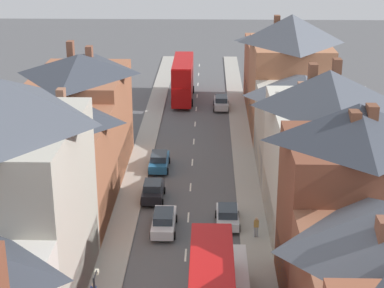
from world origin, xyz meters
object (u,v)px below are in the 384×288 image
(car_parked_left_b, at_px, (164,221))
(delivery_van, at_px, (232,279))
(car_near_silver, at_px, (221,102))
(pedestrian_mid_right, at_px, (256,226))
(car_parked_right_a, at_px, (159,161))
(car_mid_black, at_px, (153,191))
(double_decker_bus_mid_street, at_px, (183,79))
(car_near_blue, at_px, (228,216))

(car_parked_left_b, relative_size, delivery_van, 0.88)
(car_near_silver, xyz_separation_m, pedestrian_mid_right, (2.08, -33.61, 0.20))
(car_parked_right_a, xyz_separation_m, car_mid_black, (0.00, -6.93, 0.02))
(car_parked_left_b, distance_m, pedestrian_mid_right, 7.07)
(double_decker_bus_mid_street, height_order, pedestrian_mid_right, double_decker_bus_mid_street)
(car_near_silver, bearing_deg, car_near_blue, -90.00)
(double_decker_bus_mid_street, xyz_separation_m, car_near_blue, (4.91, -35.29, -2.01))
(double_decker_bus_mid_street, xyz_separation_m, car_parked_left_b, (0.01, -36.37, -1.99))
(car_near_blue, bearing_deg, car_parked_right_a, 118.45)
(delivery_van, xyz_separation_m, pedestrian_mid_right, (2.08, 7.89, -0.30))
(car_mid_black, bearing_deg, pedestrian_mid_right, -38.81)
(car_parked_right_a, bearing_deg, car_parked_left_b, -84.07)
(car_near_blue, height_order, car_parked_left_b, car_parked_left_b)
(delivery_van, bearing_deg, double_decker_bus_mid_street, 96.18)
(double_decker_bus_mid_street, xyz_separation_m, car_parked_right_a, (-1.29, -23.85, -1.98))
(double_decker_bus_mid_street, relative_size, delivery_van, 2.08)
(double_decker_bus_mid_street, relative_size, car_near_blue, 2.79)
(car_mid_black, relative_size, pedestrian_mid_right, 2.41)
(car_near_blue, bearing_deg, delivery_van, -90.00)
(car_near_blue, bearing_deg, car_parked_left_b, -167.60)
(car_mid_black, distance_m, car_parked_left_b, 5.74)
(double_decker_bus_mid_street, bearing_deg, car_parked_right_a, -93.10)
(car_near_silver, relative_size, car_parked_left_b, 1.00)
(double_decker_bus_mid_street, distance_m, delivery_van, 45.62)
(double_decker_bus_mid_street, relative_size, car_mid_black, 2.79)
(double_decker_bus_mid_street, relative_size, car_parked_right_a, 2.45)
(car_near_blue, height_order, pedestrian_mid_right, pedestrian_mid_right)
(double_decker_bus_mid_street, bearing_deg, car_parked_left_b, -89.99)
(car_parked_left_b, distance_m, delivery_van, 10.23)
(car_near_silver, xyz_separation_m, delivery_van, (-0.00, -41.50, 0.51))
(delivery_van, bearing_deg, car_near_silver, 90.00)
(car_parked_right_a, distance_m, car_parked_left_b, 12.59)
(double_decker_bus_mid_street, relative_size, pedestrian_mid_right, 6.71)
(car_near_blue, xyz_separation_m, car_near_silver, (0.00, 31.46, 0.03))
(car_near_blue, height_order, delivery_van, delivery_van)
(car_near_blue, distance_m, car_parked_left_b, 5.02)
(car_near_silver, xyz_separation_m, car_parked_left_b, (-4.90, -32.54, -0.01))
(car_near_silver, height_order, car_parked_left_b, car_near_silver)
(double_decker_bus_mid_street, height_order, car_mid_black, double_decker_bus_mid_street)
(car_parked_left_b, relative_size, pedestrian_mid_right, 2.84)
(car_parked_right_a, bearing_deg, delivery_van, -73.90)
(car_parked_left_b, bearing_deg, car_near_silver, 81.44)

